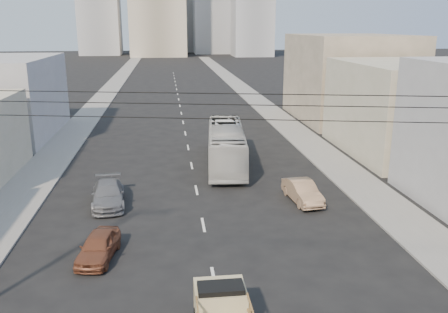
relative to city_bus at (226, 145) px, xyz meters
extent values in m
cube|color=slate|center=(-14.58, 44.19, -1.60)|extent=(3.50, 180.00, 0.12)
cube|color=slate|center=(8.92, 44.19, -1.60)|extent=(3.50, 180.00, 0.12)
cube|color=silver|center=(-2.83, -17.81, -1.66)|extent=(0.15, 2.00, 0.01)
cube|color=silver|center=(-2.83, -11.81, -1.66)|extent=(0.15, 2.00, 0.01)
cube|color=silver|center=(-2.83, -5.81, -1.66)|extent=(0.15, 2.00, 0.01)
cube|color=silver|center=(-2.83, 0.19, -1.66)|extent=(0.15, 2.00, 0.01)
cube|color=silver|center=(-2.83, 6.19, -1.66)|extent=(0.15, 2.00, 0.01)
cube|color=silver|center=(-2.83, 12.19, -1.66)|extent=(0.15, 2.00, 0.01)
cube|color=silver|center=(-2.83, 18.19, -1.66)|extent=(0.15, 2.00, 0.01)
cube|color=silver|center=(-2.83, 24.19, -1.66)|extent=(0.15, 2.00, 0.01)
cube|color=silver|center=(-2.83, 30.19, -1.66)|extent=(0.15, 2.00, 0.01)
cube|color=silver|center=(-2.83, 36.19, -1.66)|extent=(0.15, 2.00, 0.01)
cube|color=silver|center=(-2.83, 42.19, -1.66)|extent=(0.15, 2.00, 0.01)
cube|color=silver|center=(-2.83, 48.19, -1.66)|extent=(0.15, 2.00, 0.01)
cube|color=silver|center=(-2.83, 54.19, -1.66)|extent=(0.15, 2.00, 0.01)
cube|color=silver|center=(-2.83, 60.19, -1.66)|extent=(0.15, 2.00, 0.01)
cube|color=silver|center=(-2.83, 66.19, -1.66)|extent=(0.15, 2.00, 0.01)
cube|color=silver|center=(-2.83, 72.19, -1.66)|extent=(0.15, 2.00, 0.01)
cube|color=silver|center=(-2.83, 78.19, -1.66)|extent=(0.15, 2.00, 0.01)
cube|color=tan|center=(-2.95, -21.40, -0.71)|extent=(1.90, 1.60, 1.50)
cube|color=black|center=(-2.95, -21.65, -0.11)|extent=(1.70, 0.90, 0.70)
imported|color=#BBBBB7|center=(0.00, 0.00, 0.00)|extent=(3.94, 12.16, 3.33)
imported|color=brown|center=(-8.24, -15.25, -1.01)|extent=(2.11, 4.01, 1.30)
imported|color=#9D795C|center=(3.86, -8.86, -0.97)|extent=(1.89, 4.32, 1.38)
imported|color=slate|center=(-8.58, -7.93, -0.96)|extent=(2.44, 5.05, 1.42)
cylinder|color=black|center=(-2.83, -24.31, 7.64)|extent=(23.01, 5.02, 0.02)
cylinder|color=black|center=(-2.83, -24.31, 7.34)|extent=(23.01, 5.02, 0.02)
cylinder|color=black|center=(-2.83, -24.31, 6.94)|extent=(23.01, 5.02, 0.02)
cube|color=#ABA58A|center=(16.67, 2.19, 2.34)|extent=(11.00, 14.00, 8.00)
cube|color=gray|center=(17.17, 18.19, 3.34)|extent=(12.00, 16.00, 10.00)
cube|color=#989CA0|center=(15.17, 159.19, 18.34)|extent=(16.00, 16.00, 40.00)
cube|color=#989CA0|center=(-28.83, 154.19, 15.34)|extent=(15.00, 15.00, 34.00)
cube|color=#989CA0|center=(27.17, 139.19, 12.34)|extent=(14.00, 14.00, 28.00)
camera|label=1|loc=(-4.71, -36.97, 9.43)|focal=38.00mm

